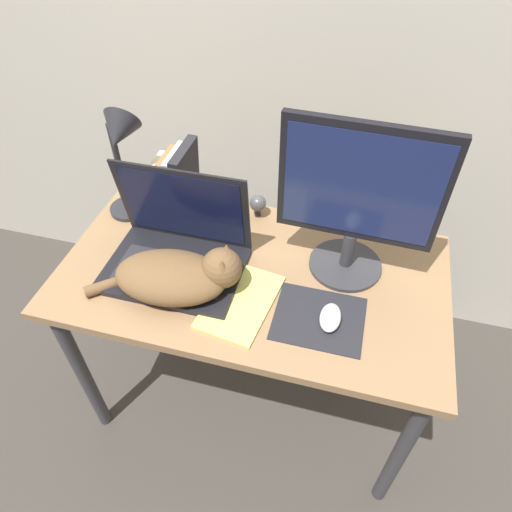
% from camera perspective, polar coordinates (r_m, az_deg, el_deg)
% --- Properties ---
extents(ground_plane, '(12.00, 12.00, 0.00)m').
position_cam_1_polar(ground_plane, '(1.79, -3.22, -24.92)').
color(ground_plane, '#3D3833').
extents(desk, '(1.13, 0.62, 0.70)m').
position_cam_1_polar(desk, '(1.40, -0.49, -4.44)').
color(desk, '#93704C').
rests_on(desk, ground_plane).
extents(laptop, '(0.39, 0.28, 0.29)m').
position_cam_1_polar(laptop, '(1.34, -9.86, 0.71)').
color(laptop, black).
rests_on(laptop, desk).
extents(cat, '(0.43, 0.22, 0.14)m').
position_cam_1_polar(cat, '(1.26, -9.59, -2.41)').
color(cat, brown).
rests_on(cat, desk).
extents(external_monitor, '(0.42, 0.21, 0.47)m').
position_cam_1_polar(external_monitor, '(1.22, 12.63, 6.93)').
color(external_monitor, '#333338').
rests_on(external_monitor, desk).
extents(mousepad, '(0.24, 0.20, 0.00)m').
position_cam_1_polar(mousepad, '(1.24, 7.88, -7.72)').
color(mousepad, '#232328').
rests_on(mousepad, desk).
extents(computer_mouse, '(0.06, 0.10, 0.03)m').
position_cam_1_polar(computer_mouse, '(1.22, 9.27, -7.60)').
color(computer_mouse, silver).
rests_on(computer_mouse, mousepad).
extents(book_row, '(0.13, 0.17, 0.25)m').
position_cam_1_polar(book_row, '(1.49, -10.17, 8.70)').
color(book_row, beige).
rests_on(book_row, desk).
extents(desk_lamp, '(0.17, 0.17, 0.39)m').
position_cam_1_polar(desk_lamp, '(1.42, -16.59, 12.60)').
color(desk_lamp, '#28282D').
rests_on(desk_lamp, desk).
extents(notepad, '(0.20, 0.28, 0.01)m').
position_cam_1_polar(notepad, '(1.26, -1.98, -5.71)').
color(notepad, '#E5DB6B').
rests_on(notepad, desk).
extents(webcam, '(0.05, 0.05, 0.08)m').
position_cam_1_polar(webcam, '(1.49, 0.22, 6.55)').
color(webcam, '#232328').
rests_on(webcam, desk).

